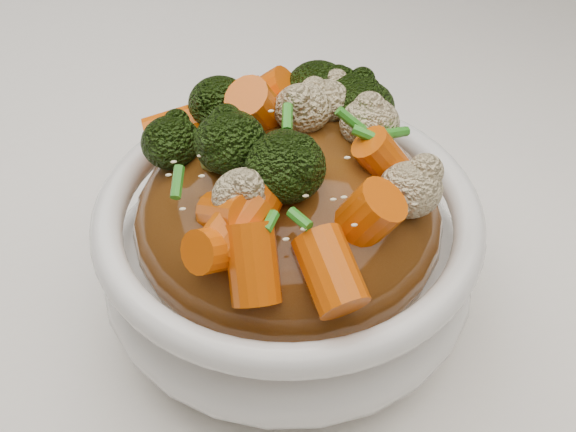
{
  "coord_description": "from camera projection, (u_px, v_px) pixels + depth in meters",
  "views": [
    {
      "loc": [
        -0.03,
        -0.36,
        1.12
      ],
      "look_at": [
        0.02,
        -0.05,
        0.82
      ],
      "focal_mm": 50.0,
      "sensor_mm": 36.0,
      "label": 1
    }
  ],
  "objects": [
    {
      "name": "carrots",
      "position": [
        288.0,
        131.0,
        0.39
      ],
      "size": [
        0.18,
        0.18,
        0.05
      ],
      "primitive_type": null,
      "rotation": [
        0.0,
        0.0,
        0.11
      ],
      "color": "#DB5707",
      "rests_on": "sauce_base"
    },
    {
      "name": "sauce_base",
      "position": [
        288.0,
        220.0,
        0.44
      ],
      "size": [
        0.18,
        0.18,
        0.09
      ],
      "primitive_type": "ellipsoid",
      "rotation": [
        0.0,
        0.0,
        0.11
      ],
      "color": "#572E0E",
      "rests_on": "bowl"
    },
    {
      "name": "broccoli",
      "position": [
        288.0,
        133.0,
        0.39
      ],
      "size": [
        0.18,
        0.18,
        0.04
      ],
      "primitive_type": null,
      "rotation": [
        0.0,
        0.0,
        0.11
      ],
      "color": "black",
      "rests_on": "sauce_base"
    },
    {
      "name": "sesame_seeds",
      "position": [
        288.0,
        129.0,
        0.39
      ],
      "size": [
        0.17,
        0.17,
        0.01
      ],
      "primitive_type": null,
      "rotation": [
        0.0,
        0.0,
        0.11
      ],
      "color": "beige",
      "rests_on": "sauce_base"
    },
    {
      "name": "tablecloth",
      "position": [
        248.0,
        267.0,
        0.53
      ],
      "size": [
        1.2,
        0.8,
        0.04
      ],
      "primitive_type": "cube",
      "color": "white",
      "rests_on": "dining_table"
    },
    {
      "name": "bowl",
      "position": [
        288.0,
        256.0,
        0.46
      ],
      "size": [
        0.23,
        0.23,
        0.08
      ],
      "primitive_type": null,
      "rotation": [
        0.0,
        0.0,
        0.11
      ],
      "color": "white",
      "rests_on": "tablecloth"
    },
    {
      "name": "cauliflower",
      "position": [
        288.0,
        136.0,
        0.4
      ],
      "size": [
        0.18,
        0.18,
        0.04
      ],
      "primitive_type": null,
      "rotation": [
        0.0,
        0.0,
        0.11
      ],
      "color": "beige",
      "rests_on": "sauce_base"
    },
    {
      "name": "scallions",
      "position": [
        288.0,
        129.0,
        0.39
      ],
      "size": [
        0.14,
        0.14,
        0.02
      ],
      "primitive_type": null,
      "rotation": [
        0.0,
        0.0,
        0.11
      ],
      "color": "#2C8A1F",
      "rests_on": "sauce_base"
    }
  ]
}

